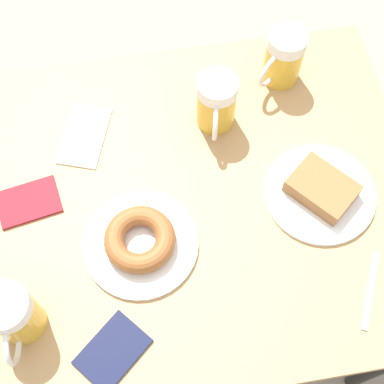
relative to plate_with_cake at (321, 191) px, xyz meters
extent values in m
plane|color=gray|center=(-0.04, -0.26, -0.76)|extent=(8.00, 8.00, 0.00)
cube|color=tan|center=(-0.04, -0.26, -0.03)|extent=(0.80, 0.96, 0.03)
cylinder|color=black|center=(-0.40, -0.71, -0.40)|extent=(0.04, 0.04, 0.71)
cylinder|color=black|center=(-0.40, 0.18, -0.40)|extent=(0.04, 0.04, 0.71)
cylinder|color=#514C47|center=(-0.24, 0.34, -0.54)|extent=(0.03, 0.03, 0.44)
cylinder|color=white|center=(0.00, 0.00, -0.01)|extent=(0.23, 0.23, 0.01)
cube|color=brown|center=(0.00, 0.00, 0.01)|extent=(0.16, 0.16, 0.04)
cylinder|color=white|center=(0.05, -0.38, -0.01)|extent=(0.23, 0.23, 0.01)
torus|color=brown|center=(0.05, -0.38, 0.01)|extent=(0.14, 0.14, 0.04)
cylinder|color=gold|center=(-0.22, -0.18, 0.04)|extent=(0.09, 0.09, 0.10)
cylinder|color=white|center=(-0.22, -0.18, 0.10)|extent=(0.09, 0.09, 0.03)
torus|color=silver|center=(-0.17, -0.19, 0.05)|extent=(0.09, 0.03, 0.09)
cylinder|color=gold|center=(-0.32, -0.01, 0.04)|extent=(0.09, 0.09, 0.10)
cylinder|color=white|center=(-0.32, -0.01, 0.10)|extent=(0.09, 0.09, 0.03)
torus|color=silver|center=(-0.28, -0.05, 0.05)|extent=(0.06, 0.07, 0.09)
cylinder|color=gold|center=(0.17, -0.62, 0.04)|extent=(0.09, 0.09, 0.10)
cylinder|color=white|center=(0.17, -0.62, 0.10)|extent=(0.09, 0.09, 0.03)
torus|color=silver|center=(0.22, -0.62, 0.05)|extent=(0.09, 0.02, 0.09)
cube|color=white|center=(-0.22, -0.48, -0.01)|extent=(0.18, 0.13, 0.00)
cube|color=silver|center=(0.22, 0.04, -0.01)|extent=(0.15, 0.08, 0.00)
cube|color=#141938|center=(0.25, -0.46, -0.01)|extent=(0.15, 0.15, 0.01)
cube|color=maroon|center=(-0.08, -0.60, -0.01)|extent=(0.11, 0.14, 0.01)
camera|label=1|loc=(0.44, -0.34, 0.99)|focal=50.00mm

